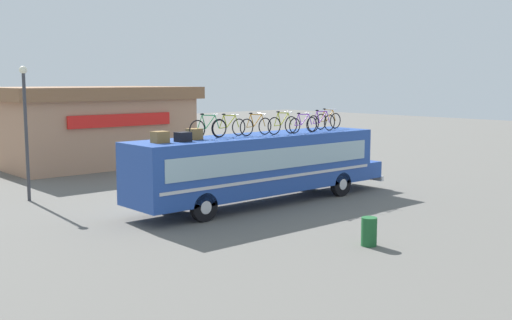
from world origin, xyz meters
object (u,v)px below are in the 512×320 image
(rooftop_bicycle_3, at_px, (256,126))
(rooftop_bicycle_2, at_px, (229,127))
(luggage_bag_3, at_px, (194,134))
(rooftop_bicycle_1, at_px, (208,128))
(rooftop_bicycle_4, at_px, (283,125))
(rooftop_bicycle_7, at_px, (328,120))
(street_lamp, at_px, (26,121))
(rooftop_bicycle_6, at_px, (321,122))
(trash_bin, at_px, (369,232))
(luggage_bag_1, at_px, (160,137))
(luggage_bag_2, at_px, (183,137))
(rooftop_bicycle_5, at_px, (303,124))
(bus, at_px, (261,164))

(rooftop_bicycle_3, bearing_deg, rooftop_bicycle_2, 160.98)
(luggage_bag_3, xyz_separation_m, rooftop_bicycle_3, (2.90, -0.25, 0.18))
(rooftop_bicycle_1, height_order, rooftop_bicycle_4, rooftop_bicycle_1)
(rooftop_bicycle_3, distance_m, rooftop_bicycle_7, 4.71)
(rooftop_bicycle_1, xyz_separation_m, street_lamp, (-4.45, 6.85, 0.12))
(rooftop_bicycle_2, relative_size, rooftop_bicycle_6, 0.95)
(rooftop_bicycle_3, relative_size, trash_bin, 1.90)
(street_lamp, bearing_deg, luggage_bag_1, -72.97)
(luggage_bag_3, distance_m, street_lamp, 7.80)
(rooftop_bicycle_3, xyz_separation_m, street_lamp, (-6.73, 7.03, 0.13))
(luggage_bag_2, xyz_separation_m, rooftop_bicycle_2, (2.61, 0.53, 0.21))
(rooftop_bicycle_1, relative_size, street_lamp, 0.31)
(rooftop_bicycle_4, xyz_separation_m, rooftop_bicycle_6, (2.32, -0.06, -0.00))
(rooftop_bicycle_5, relative_size, trash_bin, 1.88)
(luggage_bag_2, bearing_deg, luggage_bag_1, 169.18)
(bus, bearing_deg, street_lamp, 135.31)
(luggage_bag_3, bearing_deg, rooftop_bicycle_6, -5.16)
(luggage_bag_3, distance_m, rooftop_bicycle_5, 5.34)
(bus, relative_size, rooftop_bicycle_7, 7.44)
(luggage_bag_1, bearing_deg, rooftop_bicycle_6, -2.49)
(rooftop_bicycle_3, relative_size, street_lamp, 0.30)
(rooftop_bicycle_7, distance_m, trash_bin, 10.11)
(luggage_bag_2, xyz_separation_m, street_lamp, (-3.03, 7.19, 0.35))
(rooftop_bicycle_4, distance_m, rooftop_bicycle_6, 2.32)
(luggage_bag_2, distance_m, rooftop_bicycle_7, 8.42)
(luggage_bag_3, bearing_deg, street_lamp, 119.42)
(luggage_bag_3, bearing_deg, rooftop_bicycle_4, -7.25)
(luggage_bag_1, bearing_deg, trash_bin, -67.15)
(rooftop_bicycle_2, xyz_separation_m, rooftop_bicycle_4, (2.35, -0.66, 0.02))
(luggage_bag_2, bearing_deg, rooftop_bicycle_4, -1.51)
(rooftop_bicycle_2, bearing_deg, luggage_bag_1, -174.08)
(rooftop_bicycle_6, bearing_deg, rooftop_bicycle_7, 28.62)
(luggage_bag_3, xyz_separation_m, rooftop_bicycle_4, (4.16, -0.53, 0.19))
(rooftop_bicycle_4, distance_m, trash_bin, 7.92)
(luggage_bag_1, bearing_deg, rooftop_bicycle_1, 4.21)
(luggage_bag_2, relative_size, rooftop_bicycle_6, 0.30)
(rooftop_bicycle_2, xyz_separation_m, street_lamp, (-5.64, 6.66, 0.14))
(luggage_bag_1, bearing_deg, street_lamp, 107.03)
(rooftop_bicycle_7, bearing_deg, luggage_bag_2, -177.04)
(rooftop_bicycle_7, bearing_deg, rooftop_bicycle_1, -179.20)
(rooftop_bicycle_7, height_order, street_lamp, street_lamp)
(bus, distance_m, rooftop_bicycle_1, 3.07)
(rooftop_bicycle_2, xyz_separation_m, rooftop_bicycle_6, (4.66, -0.72, 0.01))
(trash_bin, bearing_deg, luggage_bag_3, 100.21)
(luggage_bag_2, distance_m, rooftop_bicycle_2, 2.67)
(luggage_bag_2, bearing_deg, trash_bin, -73.04)
(rooftop_bicycle_1, relative_size, rooftop_bicycle_3, 1.05)
(bus, relative_size, rooftop_bicycle_4, 7.47)
(luggage_bag_2, relative_size, rooftop_bicycle_2, 0.32)
(bus, height_order, rooftop_bicycle_3, rooftop_bicycle_3)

